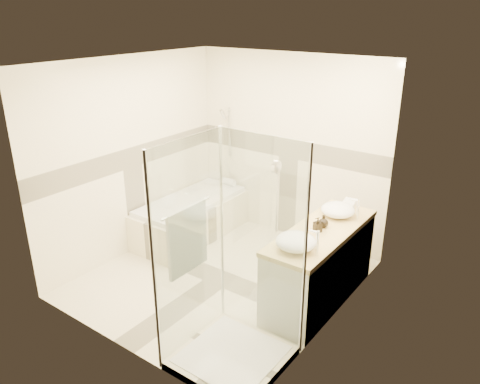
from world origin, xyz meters
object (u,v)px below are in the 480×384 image
Objects in this scene: bathtub at (192,216)px; shower_enclosure at (226,306)px; vessel_sink_near at (338,210)px; amenity_bottle_a at (318,225)px; amenity_bottle_b at (323,221)px; vessel_sink_far at (296,242)px; vanity at (320,265)px.

shower_enclosure is (1.86, -1.62, 0.20)m from bathtub.
vessel_sink_near is 2.35× the size of amenity_bottle_a.
amenity_bottle_b is (0.00, -0.36, -0.01)m from vessel_sink_near.
shower_enclosure reaches higher than vessel_sink_far.
bathtub is 2.22m from vessel_sink_near.
bathtub is at bearing 168.68° from amenity_bottle_a.
amenity_bottle_b is at bearing 90.00° from amenity_bottle_a.
bathtub is at bearing 170.75° from vanity.
vanity is (2.15, -0.35, 0.12)m from bathtub.
shower_enclosure is at bearing -102.97° from vanity.
shower_enclosure is 12.82× the size of amenity_bottle_a.
vessel_sink_far is at bearing -22.43° from bathtub.
bathtub is at bearing -178.37° from vessel_sink_near.
shower_enclosure is 5.46× the size of vessel_sink_near.
vessel_sink_near is 0.36m from amenity_bottle_b.
vessel_sink_far is at bearing 69.80° from shower_enclosure.
vanity is 0.50m from amenity_bottle_b.
bathtub is 4.34× the size of vessel_sink_far.
vanity reaches higher than bathtub.
amenity_bottle_a is at bearing 77.13° from shower_enclosure.
shower_enclosure is 0.90m from vessel_sink_far.
amenity_bottle_b is (0.00, 0.13, -0.01)m from amenity_bottle_a.
vanity is 0.79× the size of shower_enclosure.
vanity is 0.65m from vessel_sink_near.
amenity_bottle_b is at bearing 90.00° from vessel_sink_far.
vessel_sink_far is at bearing -90.00° from amenity_bottle_a.
amenity_bottle_a is (0.00, -0.49, 0.00)m from vessel_sink_near.
vanity is 0.73m from vessel_sink_far.
vessel_sink_far reaches higher than vessel_sink_near.
amenity_bottle_a is at bearing 90.00° from vessel_sink_far.
amenity_bottle_a is at bearing -11.32° from bathtub.
shower_enclosure is at bearing -101.63° from amenity_bottle_b.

